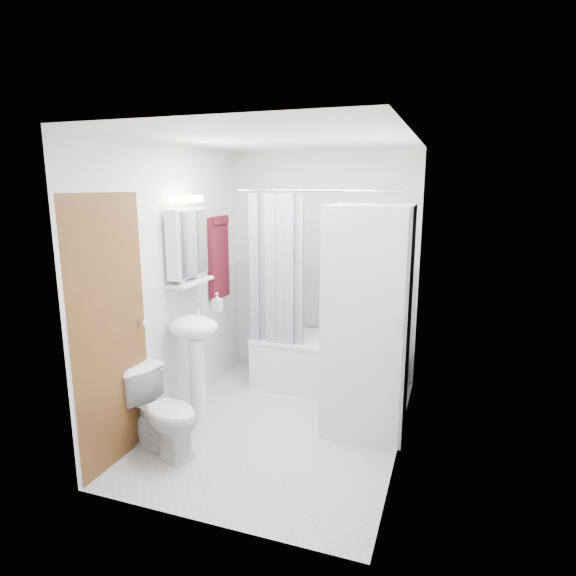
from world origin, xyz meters
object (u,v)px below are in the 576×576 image
(sink, at_px, (195,343))
(toilet, at_px, (163,413))
(bathtub, at_px, (322,361))
(washer_dryer, at_px, (368,320))

(sink, xyz_separation_m, toilet, (0.03, -0.57, -0.38))
(bathtub, relative_size, washer_dryer, 0.72)
(washer_dryer, bearing_deg, bathtub, 128.90)
(bathtub, relative_size, sink, 1.31)
(sink, distance_m, toilet, 0.68)
(washer_dryer, height_order, toilet, washer_dryer)
(sink, relative_size, toilet, 1.57)
(bathtub, distance_m, washer_dryer, 1.09)
(bathtub, height_order, washer_dryer, washer_dryer)
(bathtub, distance_m, sink, 1.40)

